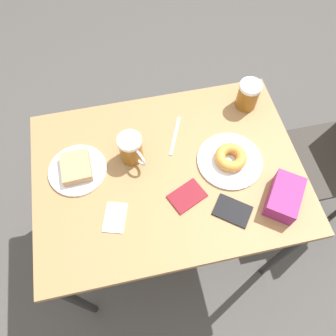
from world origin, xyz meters
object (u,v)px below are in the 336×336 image
(blue_pouch, at_px, (284,197))
(fork, at_px, (175,136))
(beer_mug_center, at_px, (248,95))
(napkin_folded, at_px, (115,217))
(beer_mug_left, at_px, (131,149))
(plate_with_cake, at_px, (77,169))
(passport_near_edge, at_px, (233,211))
(passport_far_edge, at_px, (187,196))
(plate_with_donut, at_px, (230,159))

(blue_pouch, bearing_deg, fork, -138.41)
(beer_mug_center, distance_m, napkin_folded, 0.73)
(beer_mug_left, distance_m, beer_mug_center, 0.53)
(plate_with_cake, distance_m, beer_mug_center, 0.74)
(plate_with_cake, xyz_separation_m, napkin_folded, (0.22, 0.11, -0.01))
(beer_mug_left, relative_size, napkin_folded, 0.98)
(beer_mug_left, height_order, beer_mug_center, same)
(plate_with_cake, bearing_deg, blue_pouch, 68.60)
(beer_mug_center, distance_m, blue_pouch, 0.45)
(beer_mug_left, bearing_deg, passport_near_edge, 46.56)
(passport_far_edge, bearing_deg, fork, 176.75)
(fork, bearing_deg, plate_with_donut, 48.51)
(plate_with_cake, height_order, plate_with_donut, plate_with_donut)
(beer_mug_center, bearing_deg, beer_mug_left, -72.95)
(plate_with_cake, height_order, passport_far_edge, plate_with_cake)
(beer_mug_center, xyz_separation_m, blue_pouch, (0.45, -0.01, -0.03))
(napkin_folded, xyz_separation_m, fork, (-0.29, 0.28, -0.00))
(beer_mug_center, xyz_separation_m, passport_far_edge, (0.36, -0.34, -0.06))
(beer_mug_center, height_order, passport_far_edge, beer_mug_center)
(napkin_folded, distance_m, fork, 0.41)
(napkin_folded, relative_size, blue_pouch, 0.66)
(napkin_folded, bearing_deg, beer_mug_center, 122.38)
(napkin_folded, bearing_deg, blue_pouch, 84.06)
(plate_with_donut, height_order, fork, plate_with_donut)
(beer_mug_center, bearing_deg, blue_pouch, -1.78)
(beer_mug_left, xyz_separation_m, napkin_folded, (0.23, -0.10, -0.06))
(plate_with_cake, relative_size, napkin_folded, 1.73)
(plate_with_cake, relative_size, fork, 1.26)
(plate_with_donut, xyz_separation_m, fork, (-0.16, -0.18, -0.02))
(beer_mug_center, distance_m, passport_near_edge, 0.50)
(beer_mug_center, height_order, napkin_folded, beer_mug_center)
(beer_mug_center, relative_size, napkin_folded, 0.95)
(napkin_folded, height_order, passport_far_edge, passport_far_edge)
(plate_with_donut, relative_size, passport_near_edge, 1.62)
(fork, bearing_deg, beer_mug_left, -71.25)
(passport_near_edge, bearing_deg, blue_pouch, 90.31)
(plate_with_cake, distance_m, plate_with_donut, 0.58)
(beer_mug_left, xyz_separation_m, passport_far_edge, (0.21, 0.17, -0.06))
(napkin_folded, bearing_deg, beer_mug_left, 156.43)
(beer_mug_center, bearing_deg, plate_with_donut, -30.52)
(passport_far_edge, distance_m, blue_pouch, 0.34)
(passport_near_edge, distance_m, blue_pouch, 0.19)
(beer_mug_left, relative_size, beer_mug_center, 1.03)
(fork, relative_size, blue_pouch, 0.90)
(passport_near_edge, height_order, blue_pouch, blue_pouch)
(beer_mug_left, relative_size, passport_far_edge, 0.83)
(fork, distance_m, blue_pouch, 0.48)
(passport_near_edge, xyz_separation_m, passport_far_edge, (-0.09, -0.14, 0.00))
(beer_mug_left, xyz_separation_m, passport_near_edge, (0.29, 0.31, -0.06))
(beer_mug_center, relative_size, fork, 0.70)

